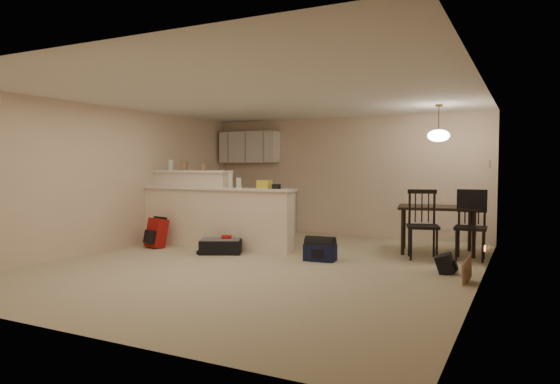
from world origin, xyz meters
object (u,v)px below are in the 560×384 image
Objects in this scene: dining_table at (437,212)px; black_daypack at (446,264)px; dining_chair_near at (423,224)px; red_backpack at (157,233)px; navy_duffel at (320,252)px; pendant_lamp at (439,135)px; dining_chair_far at (471,226)px; suitcase at (221,247)px.

dining_table is 4.85× the size of black_daypack.
red_backpack is at bearing 176.65° from dining_chair_near.
navy_duffel is at bearing -145.42° from dining_table.
pendant_lamp is at bearing 10.67° from black_daypack.
dining_chair_near is at bearing -111.09° from dining_table.
dining_chair_far is at bearing -36.36° from pendant_lamp.
navy_duffel is 1.88m from black_daypack.
dining_chair_near is 4.63m from red_backpack.
dining_table is 0.73m from dining_chair_far.
black_daypack is (0.37, -1.59, -0.57)m from dining_table.
suitcase is at bearing 15.30° from red_backpack.
suitcase is 2.33× the size of black_daypack.
black_daypack is at bearing -6.70° from navy_duffel.
dining_chair_far is 2.06× the size of red_backpack.
dining_table is 1.73m from black_daypack.
dining_chair_far reaches higher than black_daypack.
pendant_lamp is at bearing 34.77° from red_backpack.
red_backpack is at bearing 88.40° from black_daypack.
dining_chair_far is at bearing -47.33° from dining_table.
black_daypack is at bearing -24.73° from suitcase.
dining_table reaches higher than black_daypack.
dining_chair_far is 2.24× the size of navy_duffel.
dining_chair_near reaches higher than dining_chair_far.
dining_chair_near is 3.76× the size of black_daypack.
pendant_lamp is 1.29× the size of navy_duffel.
black_daypack is at bearing -101.65° from dining_chair_far.
dining_table is 1.29m from pendant_lamp.
black_daypack is (0.37, -1.59, -1.86)m from pendant_lamp.
navy_duffel is at bearing -163.65° from dining_chair_near.
red_backpack is at bearing 177.81° from navy_duffel.
dining_chair_near is at bearing -164.29° from dining_chair_far.
dining_chair_near is 1.70m from navy_duffel.
dining_chair_near is 0.72m from dining_chair_far.
dining_chair_far is 1.25m from black_daypack.
dining_chair_near is 1.15m from black_daypack.
dining_chair_far is 5.35m from red_backpack.
dining_chair_far is (0.69, 0.22, -0.01)m from dining_chair_near.
dining_table reaches higher than suitcase.
navy_duffel is at bearing -21.50° from suitcase.
suitcase is at bearing 179.54° from navy_duffel.
pendant_lamp reaches higher than red_backpack.
dining_table is at bearing 135.00° from pendant_lamp.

